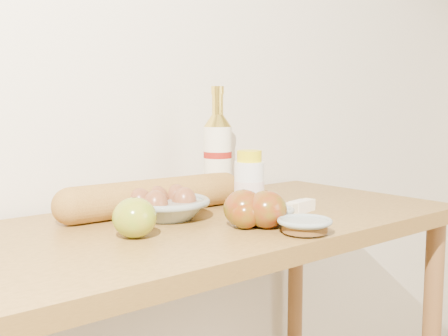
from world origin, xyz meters
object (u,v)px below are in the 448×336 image
at_px(egg_bowl, 165,206).
at_px(baguette, 154,196).
at_px(table, 216,268).
at_px(bourbon_bottle, 218,155).
at_px(cream_bottle, 249,182).

relative_size(egg_bowl, baguette, 0.42).
relative_size(table, bourbon_bottle, 3.86).
relative_size(bourbon_bottle, egg_bowl, 1.45).
bearing_deg(cream_bottle, baguette, 146.97).
relative_size(table, baguette, 2.35).
bearing_deg(table, egg_bowl, 144.92).
bearing_deg(bourbon_bottle, egg_bowl, -170.86).
height_order(bourbon_bottle, egg_bowl, bourbon_bottle).
distance_m(table, egg_bowl, 0.19).
height_order(bourbon_bottle, cream_bottle, bourbon_bottle).
height_order(table, bourbon_bottle, bourbon_bottle).
bearing_deg(bourbon_bottle, cream_bottle, -105.65).
relative_size(cream_bottle, egg_bowl, 0.69).
height_order(table, baguette, baguette).
bearing_deg(table, baguette, 122.44).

